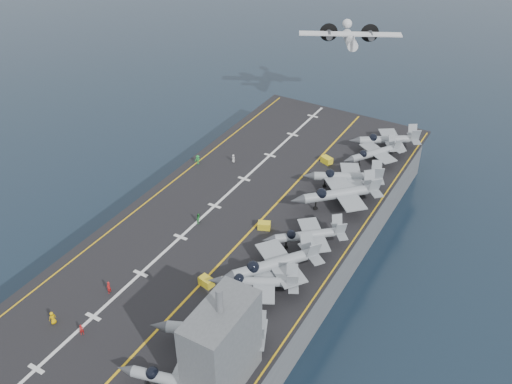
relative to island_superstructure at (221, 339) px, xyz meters
The scene contains 27 objects.
ground 38.02m from the island_superstructure, 116.57° to the left, with size 500.00×500.00×0.00m, color #142135.
hull 35.94m from the island_superstructure, 116.57° to the left, with size 36.00×90.00×10.00m, color #56595E.
flight_deck 34.41m from the island_superstructure, 116.57° to the left, with size 38.00×92.00×0.40m, color black.
foul_line 33.17m from the island_superstructure, 111.80° to the left, with size 0.35×90.00×0.02m, color gold.
landing_centerline 37.38m from the island_superstructure, 124.99° to the left, with size 0.50×90.00×0.02m, color silver.
deck_edge_port 44.50m from the island_superstructure, 136.85° to the left, with size 0.25×90.00×0.02m, color gold.
deck_edge_stbd 31.12m from the island_superstructure, 83.35° to the left, with size 0.25×90.00×0.02m, color gold.
island_superstructure is the anchor object (origin of this frame).
fighter_jet_0 7.68m from the island_superstructure, 133.17° to the right, with size 14.92×11.80×4.56m, color #90979E, non-canonical shape.
fighter_jet_1 7.68m from the island_superstructure, 131.93° to the left, with size 17.74×15.16×5.21m, color #9EA7B0, non-canonical shape.
fighter_jet_2 16.65m from the island_superstructure, 103.79° to the left, with size 15.30×13.52×4.44m, color gray, non-canonical shape.
fighter_jet_3 20.19m from the island_superstructure, 99.89° to the left, with size 17.83×18.89×5.47m, color gray, non-canonical shape.
fighter_jet_4 28.91m from the island_superstructure, 94.43° to the left, with size 15.68×15.20×4.56m, color #A0A8B2, non-canonical shape.
fighter_jet_5 41.16m from the island_superstructure, 93.12° to the left, with size 18.72×18.67×5.51m, color gray, non-canonical shape.
fighter_jet_6 47.26m from the island_superstructure, 94.10° to the left, with size 17.30×15.34×5.02m, color #A2ABB3, non-canonical shape.
fighter_jet_7 58.12m from the island_superstructure, 92.15° to the left, with size 14.15×15.29×4.42m, color #939AA1, non-canonical shape.
fighter_jet_8 64.12m from the island_superstructure, 91.46° to the left, with size 16.88×15.56×4.88m, color gray, non-canonical shape.
tow_cart_a 18.38m from the island_superstructure, 130.83° to the left, with size 2.37×1.80×1.28m, color gold, non-canonical shape.
tow_cart_b 31.32m from the island_superstructure, 109.96° to the left, with size 2.38×2.00×1.22m, color gold, non-canonical shape.
tow_cart_c 54.36m from the island_superstructure, 100.74° to the left, with size 2.47×2.05×1.27m, color yellow, non-canonical shape.
crew_0 25.86m from the island_superstructure, behind, with size 1.07×1.36×1.99m, color #E1AA05.
crew_1 23.66m from the island_superstructure, 168.10° to the left, with size 0.99×1.33×2.02m, color #B21919.
crew_2 32.83m from the island_superstructure, 129.83° to the left, with size 1.06×1.28×1.83m, color #218E31.
crew_3 51.51m from the island_superstructure, 128.12° to the left, with size 1.34×1.33×1.89m, color green.
crew_5 51.66m from the island_superstructure, 120.42° to the left, with size 1.14×0.89×1.67m, color silver.
crew_6 21.34m from the island_superstructure, behind, with size 1.16×1.19×1.66m, color #B21919.
transport_plane 89.74m from the island_superstructure, 103.14° to the left, with size 28.39×25.07×5.59m, color #BCBEC1, non-canonical shape.
Camera 1 is at (40.41, -66.30, 67.85)m, focal length 40.00 mm.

